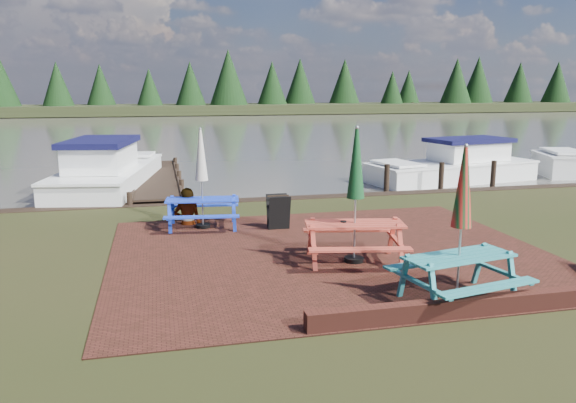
% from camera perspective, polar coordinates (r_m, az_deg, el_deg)
% --- Properties ---
extents(ground, '(120.00, 120.00, 0.00)m').
position_cam_1_polar(ground, '(10.93, 5.90, -6.80)').
color(ground, black).
rests_on(ground, ground).
extents(paving, '(9.00, 7.50, 0.02)m').
position_cam_1_polar(paving, '(11.83, 4.32, -5.28)').
color(paving, '#371A11').
rests_on(paving, ground).
extents(brick_wall, '(6.21, 1.79, 0.30)m').
position_cam_1_polar(brick_wall, '(9.82, 22.78, -8.92)').
color(brick_wall, '#4C1E16').
rests_on(brick_wall, ground).
extents(water, '(120.00, 60.00, 0.02)m').
position_cam_1_polar(water, '(47.05, -8.99, 7.28)').
color(water, '#413E38').
rests_on(water, ground).
extents(far_treeline, '(120.00, 10.00, 8.10)m').
position_cam_1_polar(far_treeline, '(75.87, -10.76, 11.29)').
color(far_treeline, black).
rests_on(far_treeline, ground).
extents(picnic_table_teal, '(2.11, 1.94, 2.54)m').
position_cam_1_polar(picnic_table_teal, '(9.46, 17.03, -4.56)').
color(picnic_table_teal, teal).
rests_on(picnic_table_teal, ground).
extents(picnic_table_red, '(2.22, 2.05, 2.68)m').
position_cam_1_polar(picnic_table_red, '(11.07, 6.81, -1.54)').
color(picnic_table_red, '#C24431').
rests_on(picnic_table_red, ground).
extents(picnic_table_blue, '(1.94, 1.77, 2.45)m').
position_cam_1_polar(picnic_table_blue, '(13.87, -8.72, 0.75)').
color(picnic_table_blue, blue).
rests_on(picnic_table_blue, ground).
extents(chalkboard, '(0.53, 0.50, 0.85)m').
position_cam_1_polar(chalkboard, '(13.68, -0.99, -1.06)').
color(chalkboard, black).
rests_on(chalkboard, ground).
extents(jetty, '(1.76, 9.08, 1.00)m').
position_cam_1_polar(jetty, '(21.33, -13.17, 2.33)').
color(jetty, black).
rests_on(jetty, ground).
extents(boat_jetty, '(3.71, 7.61, 2.11)m').
position_cam_1_polar(boat_jetty, '(20.44, -17.83, 2.59)').
color(boat_jetty, white).
rests_on(boat_jetty, ground).
extents(boat_near, '(7.05, 3.54, 1.82)m').
position_cam_1_polar(boat_near, '(22.76, 16.56, 3.32)').
color(boat_near, white).
rests_on(boat_near, ground).
extents(person, '(0.74, 0.54, 1.89)m').
position_cam_1_polar(person, '(14.25, -10.27, 1.34)').
color(person, gray).
rests_on(person, ground).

